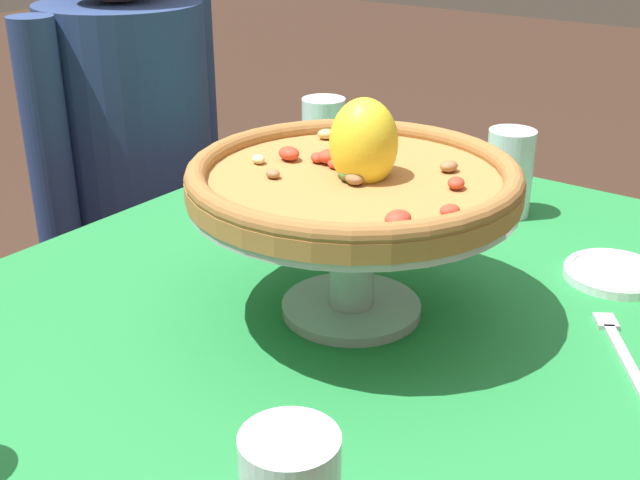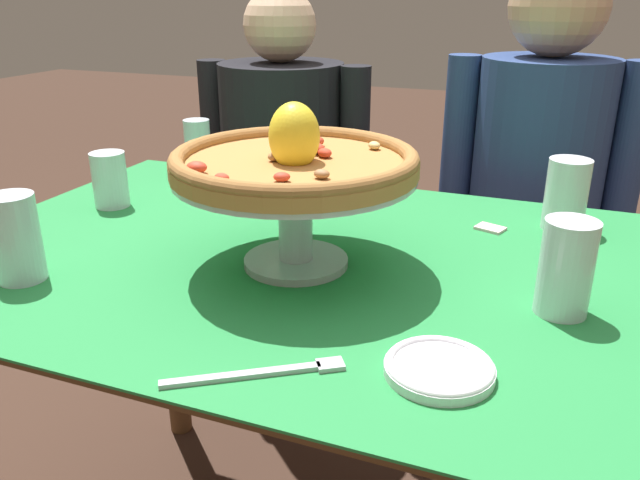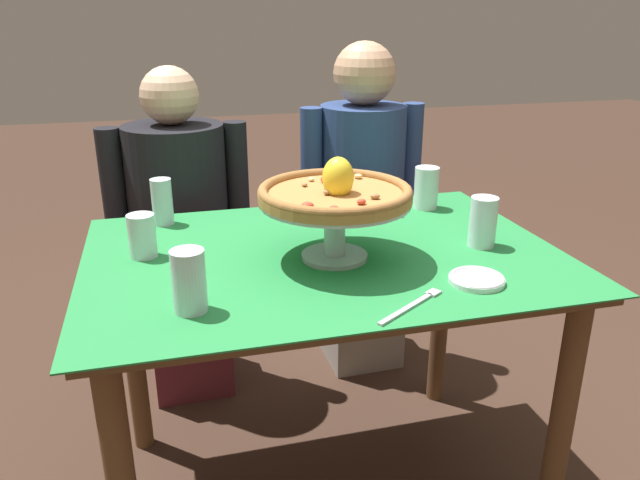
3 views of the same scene
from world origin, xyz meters
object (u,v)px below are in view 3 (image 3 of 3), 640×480
object	(u,v)px
dinner_fork	(413,305)
water_glass_side_left	(142,238)
sugar_packet	(395,215)
water_glass_side_right	(483,225)
water_glass_back_right	(426,190)
pizza	(335,192)
water_glass_front_left	(189,285)
diner_left	(182,242)
pizza_stand	(335,218)
water_glass_back_left	(162,204)
side_plate	(477,279)
diner_right	(361,217)

from	to	relation	value
dinner_fork	water_glass_side_left	bearing A→B (deg)	141.95
dinner_fork	sugar_packet	distance (m)	0.60
water_glass_side_right	water_glass_side_left	size ratio (longest dim) A/B	1.20
water_glass_back_right	dinner_fork	world-z (taller)	water_glass_back_right
pizza	water_glass_front_left	size ratio (longest dim) A/B	2.79
water_glass_front_left	diner_left	bearing A→B (deg)	89.36
pizza_stand	dinner_fork	size ratio (longest dim) A/B	1.98
pizza_stand	water_glass_side_left	distance (m)	0.49
pizza_stand	water_glass_back_left	bearing A→B (deg)	137.04
pizza	side_plate	bearing A→B (deg)	-39.06
pizza_stand	diner_right	xyz separation A→B (m)	(0.33, 0.76, -0.27)
diner_left	dinner_fork	bearing A→B (deg)	-66.66
pizza	water_glass_side_left	distance (m)	0.50
pizza_stand	dinner_fork	bearing A→B (deg)	-73.43
pizza	water_glass_back_left	bearing A→B (deg)	136.99
pizza	sugar_packet	size ratio (longest dim) A/B	7.53
side_plate	water_glass_front_left	bearing A→B (deg)	177.85
water_glass_front_left	sugar_packet	distance (m)	0.80
pizza_stand	side_plate	bearing A→B (deg)	-39.14
water_glass_back_right	water_glass_side_right	world-z (taller)	water_glass_side_right
pizza	pizza_stand	bearing A→B (deg)	111.11
pizza_stand	pizza	size ratio (longest dim) A/B	0.99
pizza	dinner_fork	bearing A→B (deg)	-73.44
water_glass_side_right	sugar_packet	distance (m)	0.32
water_glass_back_left	sugar_packet	bearing A→B (deg)	-8.85
pizza_stand	dinner_fork	distance (m)	0.33
sugar_packet	diner_right	world-z (taller)	diner_right
pizza	sugar_packet	xyz separation A→B (m)	(0.27, 0.28, -0.17)
water_glass_side_right	side_plate	size ratio (longest dim) A/B	1.04
pizza	dinner_fork	size ratio (longest dim) A/B	2.00
pizza_stand	water_glass_back_right	xyz separation A→B (m)	(0.39, 0.33, -0.05)
water_glass_side_left	side_plate	world-z (taller)	water_glass_side_left
pizza_stand	diner_left	size ratio (longest dim) A/B	0.31
water_glass_back_right	diner_right	xyz separation A→B (m)	(-0.07, 0.43, -0.22)
side_plate	dinner_fork	world-z (taller)	side_plate
water_glass_back_left	diner_left	xyz separation A→B (m)	(0.05, 0.35, -0.25)
water_glass_back_left	sugar_packet	xyz separation A→B (m)	(0.68, -0.11, -0.06)
water_glass_side_right	water_glass_side_left	xyz separation A→B (m)	(-0.87, 0.15, -0.01)
sugar_packet	water_glass_back_left	bearing A→B (deg)	171.15
diner_right	pizza	bearing A→B (deg)	-113.18
dinner_fork	diner_left	size ratio (longest dim) A/B	0.16
pizza_stand	diner_right	size ratio (longest dim) A/B	0.30
side_plate	pizza	bearing A→B (deg)	140.94
water_glass_front_left	dinner_fork	xyz separation A→B (m)	(0.46, -0.10, -0.05)
pizza_stand	water_glass_back_right	bearing A→B (deg)	40.02
water_glass_back_right	water_glass_side_left	distance (m)	0.88
pizza_stand	pizza	bearing A→B (deg)	-68.89
water_glass_back_right	dinner_fork	bearing A→B (deg)	-115.84
water_glass_side_right	side_plate	distance (m)	0.25
diner_left	water_glass_front_left	bearing A→B (deg)	-90.64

